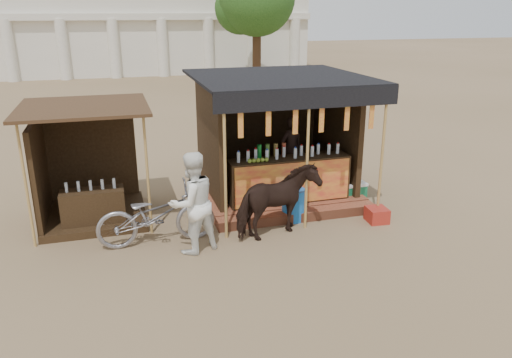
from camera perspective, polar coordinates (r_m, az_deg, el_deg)
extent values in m
plane|color=#846B4C|center=(8.40, 3.11, -10.54)|extent=(120.00, 120.00, 0.00)
cube|color=#984E32|center=(11.67, 2.10, -1.28)|extent=(3.40, 2.80, 0.22)
cube|color=#984E32|center=(10.31, 4.81, -4.16)|extent=(3.40, 0.35, 0.20)
cube|color=#372414|center=(10.63, 3.74, 0.00)|extent=(2.60, 0.55, 0.95)
cube|color=red|center=(10.37, 4.28, -0.48)|extent=(2.50, 0.02, 0.88)
cube|color=#372414|center=(12.44, 0.36, 6.53)|extent=(3.00, 0.12, 2.50)
cube|color=#372414|center=(10.90, -5.35, 4.69)|extent=(0.12, 2.50, 2.50)
cube|color=#372414|center=(11.82, 9.13, 5.65)|extent=(0.12, 2.50, 2.50)
cube|color=black|center=(10.86, 2.61, 11.57)|extent=(3.60, 3.60, 0.06)
cube|color=black|center=(9.23, 6.18, 9.08)|extent=(3.60, 0.06, 0.36)
cylinder|color=tan|center=(9.07, -3.55, 1.20)|extent=(0.06, 0.06, 2.75)
cylinder|color=tan|center=(9.53, 5.87, 2.01)|extent=(0.06, 0.06, 2.75)
cylinder|color=tan|center=(10.23, 14.22, 2.69)|extent=(0.06, 0.06, 2.75)
cube|color=red|center=(8.93, -1.77, 6.42)|extent=(0.10, 0.02, 0.55)
cube|color=red|center=(9.07, 1.43, 6.62)|extent=(0.10, 0.02, 0.55)
cube|color=red|center=(9.24, 4.53, 6.80)|extent=(0.10, 0.02, 0.55)
cube|color=red|center=(9.43, 7.51, 6.94)|extent=(0.10, 0.02, 0.55)
cube|color=red|center=(9.65, 10.37, 7.06)|extent=(0.10, 0.02, 0.55)
cube|color=red|center=(9.89, 13.09, 7.17)|extent=(0.10, 0.02, 0.55)
imported|color=black|center=(11.62, 4.06, 3.32)|extent=(0.67, 0.53, 1.60)
cube|color=#372414|center=(10.88, -17.85, -3.93)|extent=(2.00, 2.00, 0.15)
cube|color=#372414|center=(11.47, -18.28, 2.35)|extent=(1.90, 0.10, 2.10)
cube|color=#372414|center=(10.65, -23.47, 0.49)|extent=(0.10, 1.90, 2.10)
cube|color=#472D19|center=(10.16, -19.14, 7.79)|extent=(2.40, 2.40, 0.06)
cylinder|color=tan|center=(9.64, -24.80, -0.74)|extent=(0.05, 0.05, 2.35)
cylinder|color=tan|center=(9.52, -12.29, 0.39)|extent=(0.05, 0.05, 2.35)
cube|color=#372414|center=(10.30, -18.06, -3.30)|extent=(1.20, 0.50, 0.80)
imported|color=black|center=(9.36, 2.48, -2.69)|extent=(1.78, 1.23, 1.37)
imported|color=gray|center=(9.28, -11.33, -4.05)|extent=(2.17, 0.80, 1.13)
imported|color=white|center=(8.77, -7.29, -2.73)|extent=(1.09, 0.98, 1.83)
cylinder|color=blue|center=(10.24, 4.31, -2.93)|extent=(0.61, 0.61, 0.66)
cube|color=maroon|center=(10.47, 13.65, -4.01)|extent=(0.42, 0.44, 0.30)
cube|color=#186C42|center=(11.41, 10.72, -1.59)|extent=(0.64, 0.45, 0.40)
cube|color=white|center=(11.34, 10.79, -0.50)|extent=(0.66, 0.47, 0.06)
cube|color=silver|center=(36.90, -16.34, 17.90)|extent=(26.00, 7.00, 8.00)
cube|color=silver|center=(33.30, -16.21, 17.38)|extent=(26.00, 0.50, 0.40)
cylinder|color=silver|center=(33.83, -26.35, 12.99)|extent=(0.70, 0.70, 3.60)
cylinder|color=silver|center=(33.47, -21.18, 13.61)|extent=(0.70, 0.70, 3.60)
cylinder|color=silver|center=(33.38, -15.91, 14.13)|extent=(0.70, 0.70, 3.60)
cylinder|color=silver|center=(33.55, -10.63, 14.53)|extent=(0.70, 0.70, 3.60)
cylinder|color=silver|center=(34.00, -5.43, 14.81)|extent=(0.70, 0.70, 3.60)
cylinder|color=silver|center=(34.69, -0.40, 14.97)|extent=(0.70, 0.70, 3.60)
cylinder|color=silver|center=(35.63, 4.41, 15.01)|extent=(0.70, 0.70, 3.60)
cylinder|color=#382314|center=(30.19, 0.08, 14.78)|extent=(0.50, 0.50, 4.00)
sphere|color=#366322|center=(30.48, -1.78, 18.95)|extent=(2.99, 2.99, 2.99)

